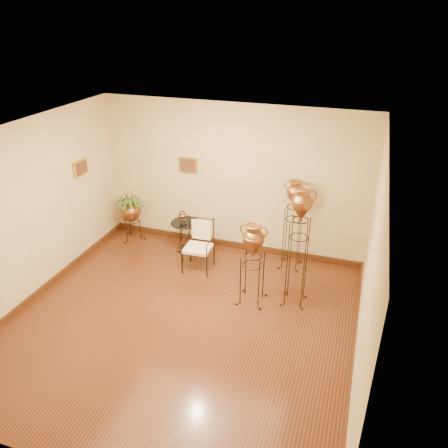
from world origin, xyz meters
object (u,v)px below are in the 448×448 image
(amphora_tall, at_px, (298,247))
(armchair, at_px, (198,246))
(planter_urn, at_px, (130,209))
(amphora_mid, at_px, (293,225))
(side_table, at_px, (186,239))

(amphora_tall, height_order, armchair, amphora_tall)
(planter_urn, bearing_deg, armchair, -20.74)
(amphora_tall, bearing_deg, planter_urn, 163.24)
(amphora_mid, relative_size, side_table, 1.80)
(amphora_mid, xyz_separation_m, armchair, (-1.53, -0.64, -0.37))
(side_table, bearing_deg, amphora_tall, -18.83)
(planter_urn, height_order, armchair, planter_urn)
(amphora_mid, relative_size, armchair, 1.77)
(amphora_mid, height_order, planter_urn, amphora_mid)
(planter_urn, bearing_deg, amphora_mid, 0.00)
(amphora_tall, height_order, amphora_mid, amphora_tall)
(amphora_mid, distance_m, side_table, 1.99)
(amphora_tall, bearing_deg, armchair, 167.11)
(amphora_tall, height_order, side_table, amphora_tall)
(amphora_mid, height_order, armchair, amphora_mid)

